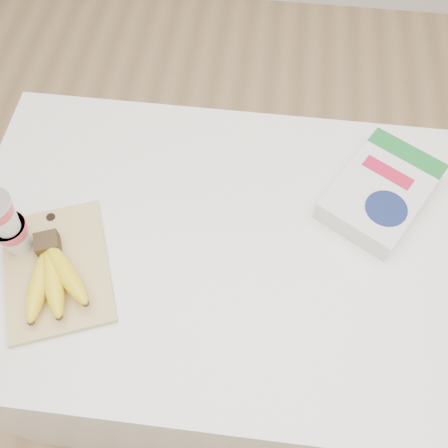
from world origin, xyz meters
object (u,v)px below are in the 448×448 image
(cutting_board, at_px, (57,269))
(bananas, at_px, (53,276))
(yogurt_stack, at_px, (6,225))
(table, at_px, (224,311))
(cereal_box, at_px, (381,191))

(cutting_board, height_order, bananas, bananas)
(cutting_board, xyz_separation_m, yogurt_stack, (-0.08, 0.04, 0.10))
(bananas, xyz_separation_m, yogurt_stack, (-0.09, 0.07, 0.07))
(table, height_order, yogurt_stack, yogurt_stack)
(table, height_order, bananas, bananas)
(cutting_board, distance_m, bananas, 0.04)
(cutting_board, relative_size, cereal_box, 0.90)
(yogurt_stack, xyz_separation_m, cereal_box, (0.75, 0.22, -0.08))
(bananas, bearing_deg, cereal_box, 23.52)
(cutting_board, distance_m, yogurt_stack, 0.14)
(cutting_board, xyz_separation_m, bananas, (0.01, -0.03, 0.03))
(cutting_board, xyz_separation_m, cereal_box, (0.67, 0.26, 0.02))
(bananas, bearing_deg, yogurt_stack, 143.62)
(table, relative_size, cutting_board, 3.97)
(table, bearing_deg, cereal_box, 25.05)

